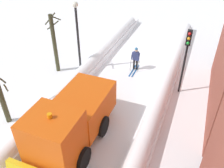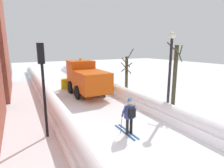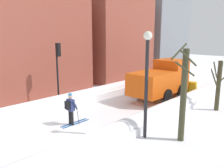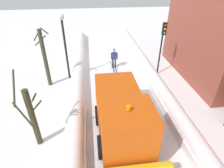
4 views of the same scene
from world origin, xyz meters
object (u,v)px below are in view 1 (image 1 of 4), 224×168
object	(u,v)px
bare_tree_near	(54,43)
bare_tree_mid	(1,96)
traffic_light_pole	(186,51)
street_lamp	(77,28)
skier	(136,57)
plow_truck	(71,121)

from	to	relation	value
bare_tree_near	bare_tree_mid	world-z (taller)	bare_tree_near
traffic_light_pole	street_lamp	xyz separation A→B (m)	(7.41, -0.31, 0.17)
skier	street_lamp	size ratio (longest dim) A/B	0.36
traffic_light_pole	street_lamp	distance (m)	7.42
street_lamp	bare_tree_near	world-z (taller)	street_lamp
street_lamp	bare_tree_mid	xyz separation A→B (m)	(1.05, 6.61, -1.45)
bare_tree_mid	bare_tree_near	bearing A→B (deg)	-86.29
skier	traffic_light_pole	xyz separation A→B (m)	(-3.51, 1.74, 2.02)
plow_truck	bare_tree_near	world-z (taller)	bare_tree_near
bare_tree_near	bare_tree_mid	distance (m)	5.77
traffic_light_pole	bare_tree_near	distance (m)	8.88
plow_truck	traffic_light_pole	xyz separation A→B (m)	(-4.26, -6.36, 1.55)
plow_truck	bare_tree_mid	size ratio (longest dim) A/B	1.49
plow_truck	street_lamp	xyz separation A→B (m)	(3.14, -6.67, 1.72)
plow_truck	bare_tree_near	xyz separation A→B (m)	(4.56, -5.79, 0.76)
plow_truck	bare_tree_near	size ratio (longest dim) A/B	1.33
skier	traffic_light_pole	distance (m)	4.41
traffic_light_pole	street_lamp	size ratio (longest dim) A/B	0.86
plow_truck	skier	bearing A→B (deg)	-95.31
plow_truck	bare_tree_near	distance (m)	7.41
plow_truck	street_lamp	distance (m)	7.57
bare_tree_mid	street_lamp	bearing A→B (deg)	-99.01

